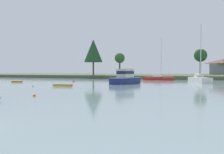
# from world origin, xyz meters

# --- Properties ---
(far_shore_bank) EXTENTS (222.42, 57.91, 1.15)m
(far_shore_bank) POSITION_xyz_m (0.00, 101.75, 0.57)
(far_shore_bank) COLOR #4C563D
(far_shore_bank) RESTS_ON ground
(sailboat_white) EXTENTS (6.15, 10.08, 14.44)m
(sailboat_white) POSITION_xyz_m (7.63, 55.38, 0.32)
(sailboat_white) COLOR white
(sailboat_white) RESTS_ON ground
(cruiser_navy) EXTENTS (4.45, 10.13, 5.92)m
(cruiser_navy) POSITION_xyz_m (-6.36, 44.24, 0.79)
(cruiser_navy) COLOR navy
(cruiser_navy) RESTS_ON ground
(sailboat_red) EXTENTS (8.75, 2.54, 12.92)m
(sailboat_red) POSITION_xyz_m (-4.47, 66.50, 0.27)
(sailboat_red) COLOR #B2231E
(sailboat_red) RESTS_ON ground
(dinghy_yellow) EXTENTS (3.57, 1.93, 0.48)m
(dinghy_yellow) POSITION_xyz_m (-13.92, 30.96, 0.12)
(dinghy_yellow) COLOR gold
(dinghy_yellow) RESTS_ON ground
(dinghy_orange) EXTENTS (2.77, 2.52, 0.50)m
(dinghy_orange) POSITION_xyz_m (-33.49, 40.60, 0.13)
(dinghy_orange) COLOR orange
(dinghy_orange) RESTS_ON ground
(mooring_buoy_red) EXTENTS (0.39, 0.39, 0.45)m
(mooring_buoy_red) POSITION_xyz_m (-21.19, 46.73, 0.07)
(mooring_buoy_red) COLOR red
(mooring_buoy_red) RESTS_ON ground
(mooring_buoy_white) EXTENTS (0.34, 0.34, 0.39)m
(mooring_buoy_white) POSITION_xyz_m (-18.03, 27.92, 0.06)
(mooring_buoy_white) COLOR white
(mooring_buoy_white) RESTS_ON ground
(mooring_buoy_orange) EXTENTS (0.33, 0.33, 0.38)m
(mooring_buoy_orange) POSITION_xyz_m (-6.61, 14.52, 0.06)
(mooring_buoy_orange) COLOR orange
(mooring_buoy_orange) RESTS_ON ground
(shore_tree_right_mid) EXTENTS (6.77, 6.77, 13.08)m
(shore_tree_right_mid) POSITION_xyz_m (-30.54, 75.67, 10.06)
(shore_tree_right_mid) COLOR brown
(shore_tree_right_mid) RESTS_ON far_shore_bank
(shore_tree_inland_c) EXTENTS (5.14, 5.14, 10.33)m
(shore_tree_inland_c) POSITION_xyz_m (4.95, 99.96, 8.81)
(shore_tree_inland_c) COLOR brown
(shore_tree_inland_c) RESTS_ON far_shore_bank
(shore_tree_inland_b) EXTENTS (4.18, 4.18, 8.95)m
(shore_tree_inland_b) POSITION_xyz_m (-26.02, 90.76, 7.89)
(shore_tree_inland_b) COLOR brown
(shore_tree_inland_b) RESTS_ON far_shore_bank
(cottage_behind_trees) EXTENTS (11.38, 10.58, 6.71)m
(cottage_behind_trees) POSITION_xyz_m (13.27, 113.19, 4.61)
(cottage_behind_trees) COLOR gray
(cottage_behind_trees) RESTS_ON far_shore_bank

